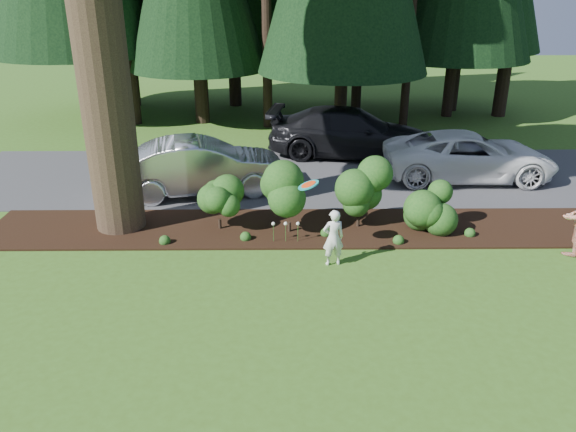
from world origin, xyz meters
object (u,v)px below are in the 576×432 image
object	(u,v)px
car_dark_suv	(351,133)
child	(333,238)
car_silver_wagon	(202,167)
frisbee	(309,185)
car_white_suv	(469,156)

from	to	relation	value
car_dark_suv	child	xyz separation A→B (m)	(-1.35, -8.54, -0.23)
car_dark_suv	child	distance (m)	8.65
car_silver_wagon	car_dark_suv	size ratio (longest dim) A/B	0.84
child	frisbee	bearing A→B (deg)	-44.65
car_dark_suv	frisbee	world-z (taller)	frisbee
car_white_suv	frisbee	bearing A→B (deg)	136.86
frisbee	car_white_suv	bearing A→B (deg)	45.68
car_silver_wagon	child	world-z (taller)	car_silver_wagon
car_white_suv	car_dark_suv	size ratio (longest dim) A/B	0.91
car_silver_wagon	frisbee	size ratio (longest dim) A/B	10.27
car_silver_wagon	car_white_suv	xyz separation A→B (m)	(8.43, 1.29, -0.07)
car_silver_wagon	car_white_suv	bearing A→B (deg)	-92.97
car_silver_wagon	car_dark_suv	xyz separation A→B (m)	(4.90, 3.89, 0.04)
car_white_suv	frisbee	size ratio (longest dim) A/B	11.11
car_silver_wagon	frisbee	bearing A→B (deg)	-156.79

